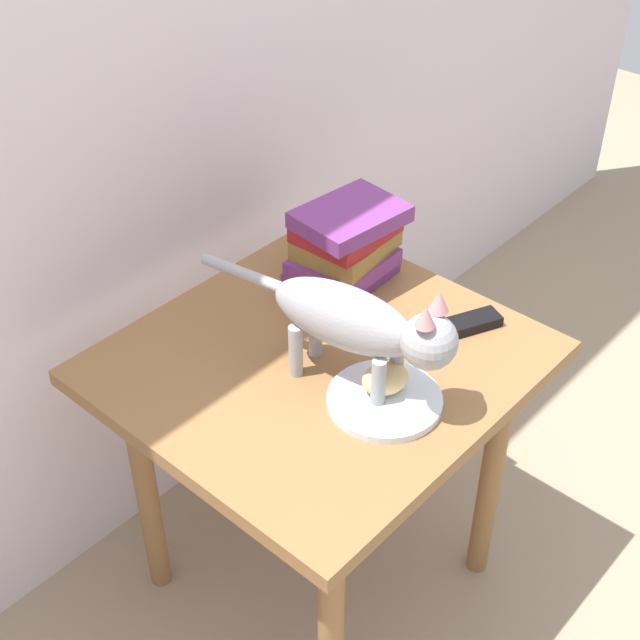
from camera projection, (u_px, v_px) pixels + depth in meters
ground_plane at (320, 571)px, 1.94m from camera, size 6.00×6.00×0.00m
back_panel at (124, 15)px, 1.50m from camera, size 4.00×0.04×2.20m
side_table at (320, 395)px, 1.63m from camera, size 0.68×0.64×0.60m
plate at (385, 400)px, 1.47m from camera, size 0.19×0.19×0.01m
bread_roll at (385, 379)px, 1.46m from camera, size 0.10×0.09×0.05m
cat at (360, 323)px, 1.43m from camera, size 0.14×0.48×0.23m
book_stack at (345, 245)px, 1.71m from camera, size 0.21×0.17×0.16m
tv_remote at (461, 326)px, 1.62m from camera, size 0.15×0.10×0.02m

